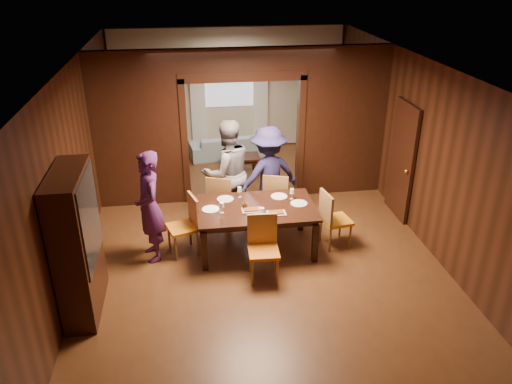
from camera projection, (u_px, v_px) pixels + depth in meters
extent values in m
plane|color=#522D17|center=(255.00, 237.00, 8.51)|extent=(9.00, 9.00, 0.00)
cube|color=silver|center=(255.00, 66.00, 7.25)|extent=(5.50, 9.00, 0.02)
cube|color=black|center=(229.00, 89.00, 11.90)|extent=(5.50, 0.02, 2.90)
cube|color=black|center=(75.00, 168.00, 7.53)|extent=(0.02, 9.00, 2.90)
cube|color=black|center=(420.00, 149.00, 8.23)|extent=(0.02, 9.00, 2.90)
cube|color=black|center=(140.00, 144.00, 9.17)|extent=(1.65, 0.15, 2.40)
cube|color=black|center=(342.00, 135.00, 9.66)|extent=(1.65, 0.15, 2.40)
cube|color=black|center=(243.00, 62.00, 8.79)|extent=(5.50, 0.15, 0.50)
cube|color=beige|center=(229.00, 89.00, 11.87)|extent=(5.40, 0.04, 2.85)
imported|color=#481C53|center=(149.00, 207.00, 7.59)|extent=(0.59, 0.74, 1.78)
imported|color=slate|center=(227.00, 173.00, 8.63)|extent=(1.09, 0.95, 1.89)
imported|color=#1F1C46|center=(268.00, 175.00, 8.70)|extent=(1.28, 0.97, 1.76)
imported|color=#93B4C1|center=(228.00, 145.00, 11.82)|extent=(1.89, 0.94, 0.53)
imported|color=black|center=(261.00, 202.00, 7.93)|extent=(0.36, 0.36, 0.09)
cube|color=black|center=(256.00, 228.00, 8.03)|extent=(1.87, 1.16, 0.76)
cube|color=black|center=(241.00, 165.00, 10.90)|extent=(0.80, 0.50, 0.40)
cube|color=black|center=(77.00, 244.00, 6.41)|extent=(0.40, 1.20, 2.00)
cube|color=black|center=(402.00, 161.00, 8.84)|extent=(0.06, 0.90, 2.10)
cube|color=silver|center=(229.00, 79.00, 11.73)|extent=(1.20, 0.03, 1.30)
cube|color=white|center=(198.00, 100.00, 11.80)|extent=(0.35, 0.06, 2.40)
cube|color=white|center=(260.00, 97.00, 11.99)|extent=(0.35, 0.06, 2.40)
cylinder|color=white|center=(211.00, 209.00, 7.79)|extent=(0.27, 0.27, 0.01)
cylinder|color=silver|center=(225.00, 199.00, 8.11)|extent=(0.27, 0.27, 0.01)
cylinder|color=white|center=(279.00, 196.00, 8.20)|extent=(0.27, 0.27, 0.01)
cylinder|color=silver|center=(299.00, 203.00, 7.97)|extent=(0.27, 0.27, 0.01)
cylinder|color=white|center=(258.00, 218.00, 7.53)|extent=(0.27, 0.27, 0.01)
cube|color=gray|center=(251.00, 210.00, 7.74)|extent=(0.30, 0.20, 0.04)
cube|color=gray|center=(276.00, 213.00, 7.66)|extent=(0.30, 0.20, 0.04)
cylinder|color=white|center=(262.00, 212.00, 7.56)|extent=(0.07, 0.07, 0.14)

